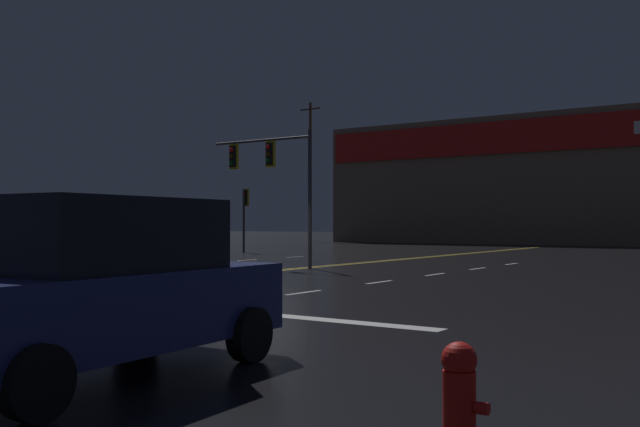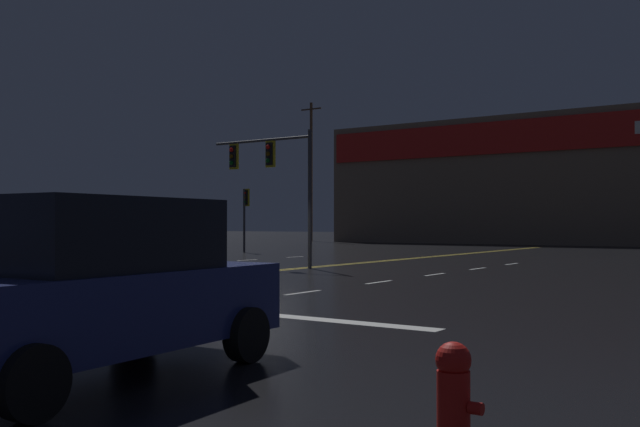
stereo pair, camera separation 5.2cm
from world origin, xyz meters
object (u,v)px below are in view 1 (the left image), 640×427
object	(u,v)px
traffic_signal_median	(268,165)
fire_hydrant	(460,392)
parked_car	(98,287)
traffic_signal_corner_northwest	(245,206)

from	to	relation	value
traffic_signal_median	fire_hydrant	distance (m)	22.07
traffic_signal_median	fire_hydrant	xyz separation A→B (m)	(14.55, -16.23, -3.43)
fire_hydrant	parked_car	size ratio (longest dim) A/B	0.17
traffic_signal_corner_northwest	fire_hydrant	distance (m)	35.52
traffic_signal_median	parked_car	bearing A→B (deg)	-57.06
parked_car	traffic_signal_median	bearing A→B (deg)	122.94
traffic_signal_median	traffic_signal_corner_northwest	size ratio (longest dim) A/B	1.40
fire_hydrant	parked_car	xyz separation A→B (m)	(-4.08, 0.08, 0.55)
traffic_signal_corner_northwest	fire_hydrant	size ratio (longest dim) A/B	4.75
traffic_signal_median	fire_hydrant	world-z (taller)	traffic_signal_median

